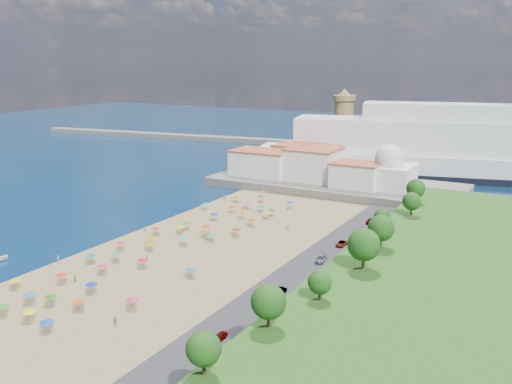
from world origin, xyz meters
The scene contains 12 objects.
ground centered at (0.00, 0.00, 0.00)m, with size 700.00×700.00×0.00m, color #071938.
terrace centered at (10.00, 73.00, 1.50)m, with size 90.00×36.00×3.00m, color #59544C.
jetty centered at (-12.00, 108.00, 1.20)m, with size 18.00×70.00×2.40m, color #59544C.
breakwater centered at (-110.00, 153.00, 1.30)m, with size 200.00×7.00×2.60m, color #59544C.
waterfront_buildings centered at (-3.05, 73.64, 7.88)m, with size 57.00×29.00×11.00m.
domed_building centered at (30.00, 71.00, 8.97)m, with size 16.00×16.00×15.00m.
fortress centered at (-12.00, 138.00, 6.68)m, with size 40.00×40.00×32.40m.
cruise_ship centered at (45.66, 114.42, 10.54)m, with size 163.82×62.36×35.59m.
beach_parasols centered at (-1.65, -10.11, 2.15)m, with size 31.60×117.58×2.20m.
beachgoers centered at (-2.67, -2.67, 1.12)m, with size 35.74×94.63×1.87m.
parked_cars centered at (36.00, 0.17, 1.37)m, with size 2.59×82.26×1.44m.
hillside_trees centered at (47.85, -8.31, 10.22)m, with size 11.12×109.59×8.21m.
Camera 1 is at (83.47, -116.81, 46.30)m, focal length 40.00 mm.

